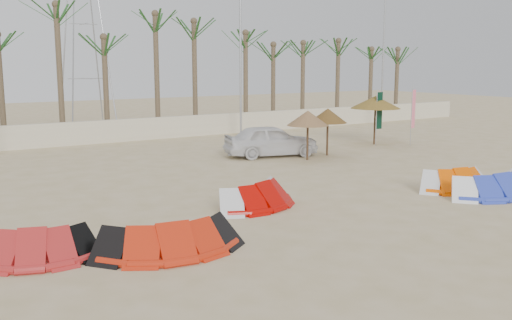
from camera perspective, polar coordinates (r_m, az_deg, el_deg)
ground at (r=14.88m, az=12.85°, el=-8.22°), size 120.00×120.00×0.00m
boundary_wall at (r=33.61m, az=-15.07°, el=2.75°), size 60.00×0.30×1.30m
palm_line at (r=35.08m, az=-15.22°, el=12.51°), size 52.00×4.00×7.70m
lamp_c at (r=34.97m, az=-1.51°, el=11.74°), size 1.25×0.14×11.00m
lamp_d at (r=42.50m, az=12.68°, el=11.14°), size 1.25×0.14×11.00m
pylon at (r=39.68m, az=-16.36°, el=2.76°), size 3.00×3.00×14.00m
kite_red_left at (r=14.30m, az=-21.59°, el=-7.65°), size 3.25×2.29×0.90m
kite_red_mid at (r=14.10m, az=-9.17°, el=-7.31°), size 3.73×1.97×0.90m
kite_red_right at (r=18.22m, az=-0.27°, el=-3.30°), size 3.54×2.33×0.90m
kite_orange at (r=21.69m, az=18.93°, el=-1.73°), size 3.20×2.08×0.90m
kite_blue at (r=21.26m, az=22.03°, el=-2.13°), size 3.66×1.79×0.90m
parasol_left at (r=26.73m, az=5.20°, el=4.19°), size 1.96×1.96×2.33m
parasol_mid at (r=28.15m, az=7.19°, el=4.42°), size 1.91×1.91×2.32m
parasol_right at (r=32.47m, az=11.86°, el=5.68°), size 2.78×2.78×2.72m
flag_pink at (r=32.62m, az=15.50°, el=4.78°), size 0.44×0.14×3.24m
flag_green at (r=32.08m, az=12.19°, el=4.70°), size 0.45×0.04×3.11m
car at (r=27.78m, az=1.52°, el=1.96°), size 4.89×2.99×1.56m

